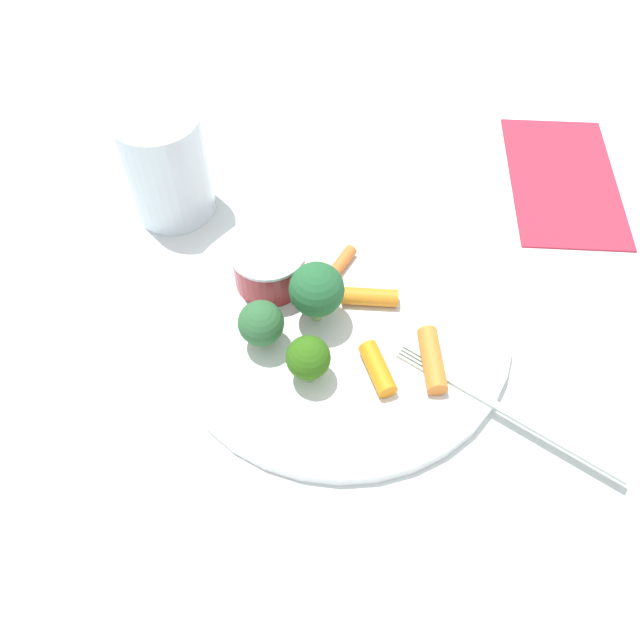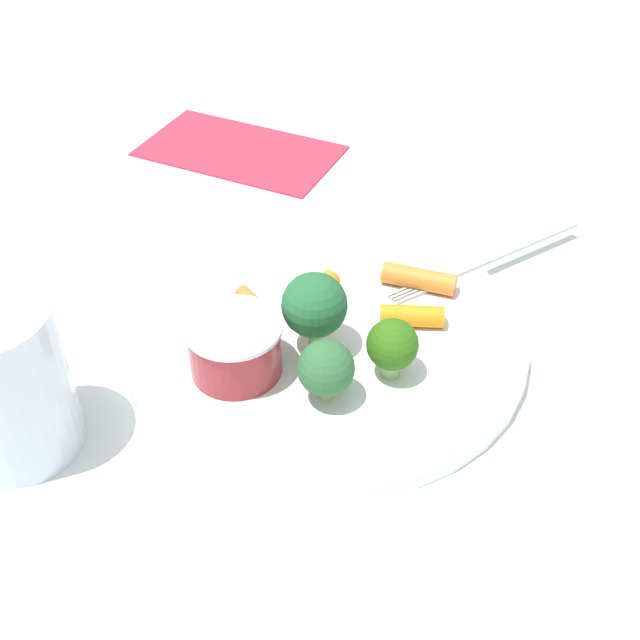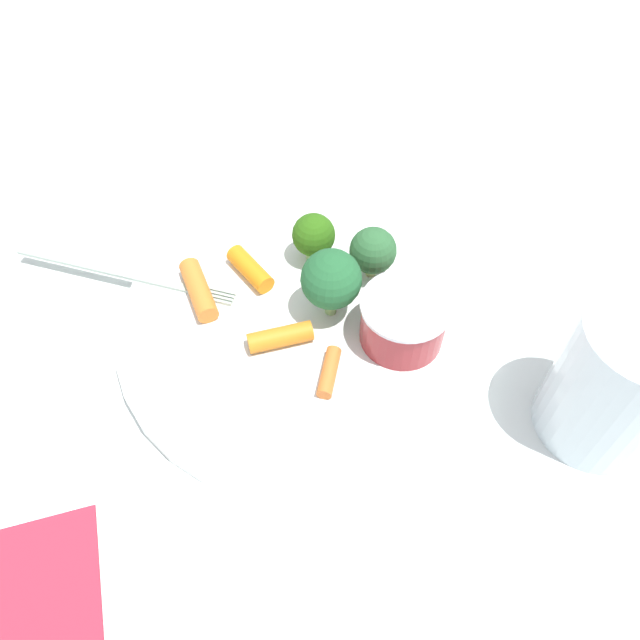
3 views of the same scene
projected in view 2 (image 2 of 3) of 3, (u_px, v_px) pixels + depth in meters
The scene contains 13 objects.
ground_plane at pixel (326, 342), 0.60m from camera, with size 2.40×2.40×0.00m, color silver.
plate at pixel (326, 336), 0.59m from camera, with size 0.29×0.29×0.01m, color white.
sauce_cup at pixel (235, 348), 0.54m from camera, with size 0.06×0.06×0.04m.
broccoli_floret_0 at pixel (326, 368), 0.52m from camera, with size 0.04×0.04×0.05m.
broccoli_floret_1 at pixel (392, 346), 0.54m from camera, with size 0.03×0.03×0.04m.
broccoli_floret_2 at pixel (311, 305), 0.55m from camera, with size 0.05×0.05×0.06m.
carrot_stick_0 at pixel (419, 279), 0.62m from camera, with size 0.02×0.02×0.06m, color orange.
carrot_stick_1 at pixel (412, 316), 0.59m from camera, with size 0.02×0.02×0.05m, color orange.
carrot_stick_2 at pixel (318, 296), 0.61m from camera, with size 0.02×0.02×0.05m, color orange.
carrot_stick_3 at pixel (254, 307), 0.60m from camera, with size 0.01×0.01×0.04m, color orange.
fork at pixel (486, 261), 0.65m from camera, with size 0.11×0.16×0.00m.
drinking_glass at pixel (3, 381), 0.49m from camera, with size 0.08×0.08×0.11m, color silver.
napkin at pixel (240, 150), 0.81m from camera, with size 0.19×0.11×0.00m, color #BC2B40.
Camera 2 is at (-0.17, 0.41, 0.40)m, focal length 46.22 mm.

